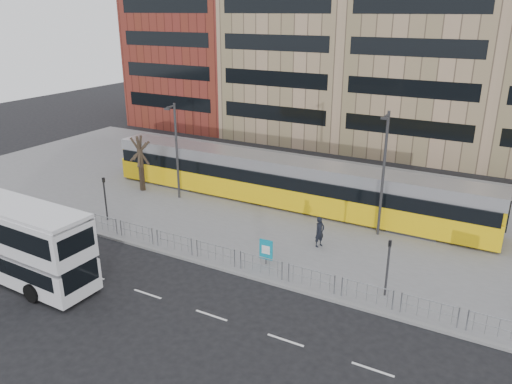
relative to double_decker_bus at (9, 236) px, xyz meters
The scene contains 15 objects.
ground 11.75m from the double_decker_bus, 31.47° to the left, with size 120.00×120.00×0.00m, color black.
plaza 20.63m from the double_decker_bus, 61.41° to the left, with size 64.00×24.00×0.15m, color slate.
kerb 11.76m from the double_decker_bus, 31.68° to the left, with size 64.00×0.25×0.17m, color gray.
building_row 43.15m from the double_decker_bus, 74.25° to the left, with size 70.40×18.40×31.20m.
pedestrian_barrier 13.56m from the double_decker_bus, 28.84° to the left, with size 32.07×0.07×1.10m.
road_markings 11.25m from the double_decker_bus, 10.50° to the left, with size 62.00×0.12×0.01m, color white.
double_decker_bus is the anchor object (origin of this frame).
tram 18.86m from the double_decker_bus, 62.56° to the left, with size 29.79×2.92×3.51m.
ad_panel 14.14m from the double_decker_bus, 32.96° to the left, with size 0.82×0.10×1.53m.
pedestrian 17.75m from the double_decker_bus, 39.70° to the left, with size 0.71×0.46×1.94m, color black.
traffic_light_west 8.07m from the double_decker_bus, 96.60° to the left, with size 0.23×0.25×3.10m.
traffic_light_east 20.25m from the double_decker_bus, 22.29° to the left, with size 0.16×0.20×3.10m.
lamp_post_west 14.06m from the double_decker_bus, 86.73° to the left, with size 0.45×1.04×7.38m.
lamp_post_east 22.11m from the double_decker_bus, 42.15° to the left, with size 0.45×1.04×8.12m.
bare_tree 14.42m from the double_decker_bus, 101.59° to the left, with size 4.25×4.25×6.65m.
Camera 1 is at (13.92, -21.03, 13.98)m, focal length 35.00 mm.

